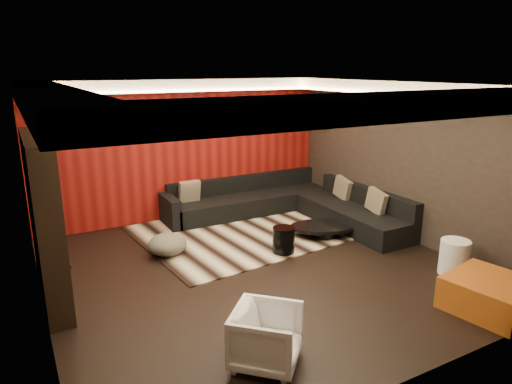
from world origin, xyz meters
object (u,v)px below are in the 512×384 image
white_side_table (454,257)px  sectional_sofa (288,206)px  coffee_table (323,230)px  drum_stool (284,240)px  orange_ottoman (489,295)px  armchair (267,337)px

white_side_table → sectional_sofa: 3.52m
coffee_table → drum_stool: (-1.05, -0.29, 0.11)m
drum_stool → sectional_sofa: (1.06, 1.53, 0.03)m
orange_ottoman → armchair: size_ratio=1.38×
orange_ottoman → sectional_sofa: size_ratio=0.26×
drum_stool → sectional_sofa: size_ratio=0.12×
armchair → drum_stool: bearing=8.4°
white_side_table → sectional_sofa: sectional_sofa is taller
drum_stool → orange_ottoman: 3.13m
white_side_table → sectional_sofa: size_ratio=0.15×
sectional_sofa → drum_stool: bearing=-124.6°
coffee_table → white_side_table: size_ratio=2.32×
white_side_table → orange_ottoman: (-0.49, -0.93, -0.06)m
white_side_table → drum_stool: bearing=133.8°
orange_ottoman → sectional_sofa: sectional_sofa is taller
drum_stool → armchair: (-1.73, -2.42, 0.08)m
drum_stool → armchair: 2.97m
orange_ottoman → white_side_table: bearing=62.1°
orange_ottoman → sectional_sofa: bearing=93.6°
drum_stool → orange_ottoman: drum_stool is taller
sectional_sofa → armchair: bearing=-125.1°
white_side_table → sectional_sofa: bearing=102.6°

